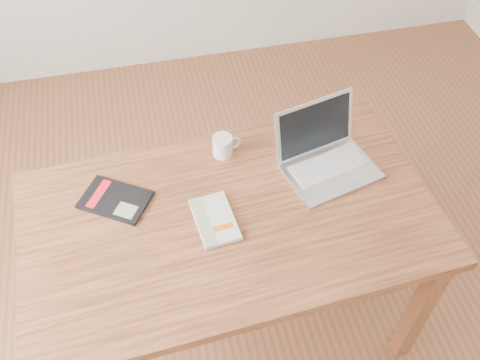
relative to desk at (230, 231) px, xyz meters
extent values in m
plane|color=brown|center=(0.14, -0.09, -0.66)|extent=(4.00, 4.00, 0.00)
cube|color=brown|center=(0.00, 0.00, 0.07)|extent=(1.44, 0.88, 0.04)
cube|color=brown|center=(0.65, -0.30, -0.31)|extent=(0.06, 0.06, 0.71)
cube|color=brown|center=(-0.65, 0.30, -0.31)|extent=(0.06, 0.06, 0.71)
cube|color=brown|center=(0.61, 0.38, -0.31)|extent=(0.06, 0.06, 0.71)
cube|color=beige|center=(-0.05, -0.01, 0.10)|extent=(0.15, 0.22, 0.01)
cube|color=white|center=(-0.05, -0.01, 0.10)|extent=(0.14, 0.21, 0.02)
cube|color=gray|center=(-0.09, -0.02, 0.11)|extent=(0.06, 0.20, 0.00)
cube|color=#D1570E|center=(-0.03, -0.06, 0.11)|extent=(0.07, 0.03, 0.00)
cube|color=black|center=(-0.37, 0.15, 0.10)|extent=(0.27, 0.25, 0.01)
cube|color=red|center=(-0.42, 0.18, 0.10)|extent=(0.10, 0.12, 0.00)
cube|color=#7C995D|center=(-0.34, 0.09, 0.10)|extent=(0.09, 0.08, 0.00)
cube|color=silver|center=(0.39, 0.10, 0.10)|extent=(0.36, 0.29, 0.01)
cube|color=silver|center=(0.39, 0.13, 0.10)|extent=(0.29, 0.18, 0.00)
cube|color=#BCBCC1|center=(0.41, 0.04, 0.10)|extent=(0.10, 0.07, 0.00)
cube|color=silver|center=(0.36, 0.23, 0.21)|extent=(0.32, 0.13, 0.21)
cube|color=black|center=(0.36, 0.23, 0.21)|extent=(0.29, 0.11, 0.18)
cylinder|color=white|center=(0.04, 0.29, 0.13)|extent=(0.07, 0.07, 0.08)
cylinder|color=black|center=(0.04, 0.29, 0.17)|extent=(0.06, 0.06, 0.01)
torus|color=white|center=(0.08, 0.29, 0.13)|extent=(0.06, 0.02, 0.05)
camera|label=1|loc=(-0.21, -1.06, 1.52)|focal=40.00mm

